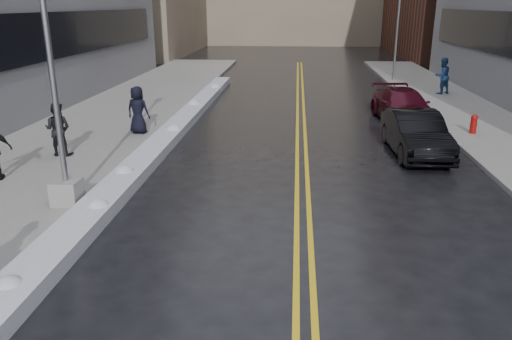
% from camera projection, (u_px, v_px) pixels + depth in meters
% --- Properties ---
extents(ground, '(160.00, 160.00, 0.00)m').
position_uv_depth(ground, '(182.00, 251.00, 10.27)').
color(ground, black).
rests_on(ground, ground).
extents(sidewalk_west, '(5.50, 50.00, 0.15)m').
position_uv_depth(sidewalk_west, '(96.00, 128.00, 20.13)').
color(sidewalk_west, gray).
rests_on(sidewalk_west, ground).
extents(sidewalk_east, '(4.00, 50.00, 0.15)m').
position_uv_depth(sidewalk_east, '(499.00, 136.00, 18.93)').
color(sidewalk_east, gray).
rests_on(sidewalk_east, ground).
extents(lane_line_left, '(0.12, 50.00, 0.01)m').
position_uv_depth(lane_line_left, '(297.00, 134.00, 19.54)').
color(lane_line_left, gold).
rests_on(lane_line_left, ground).
extents(lane_line_right, '(0.12, 50.00, 0.01)m').
position_uv_depth(lane_line_right, '(305.00, 134.00, 19.52)').
color(lane_line_right, gold).
rests_on(lane_line_right, ground).
extents(snow_ridge, '(0.90, 30.00, 0.34)m').
position_uv_depth(snow_ridge, '(164.00, 140.00, 17.96)').
color(snow_ridge, silver).
rests_on(snow_ridge, ground).
extents(lamppost, '(0.65, 0.65, 7.62)m').
position_uv_depth(lamppost, '(56.00, 108.00, 11.60)').
color(lamppost, gray).
rests_on(lamppost, sidewalk_west).
extents(fire_hydrant, '(0.26, 0.26, 0.73)m').
position_uv_depth(fire_hydrant, '(474.00, 123.00, 18.86)').
color(fire_hydrant, maroon).
rests_on(fire_hydrant, sidewalk_east).
extents(traffic_signal, '(0.16, 0.20, 6.00)m').
position_uv_depth(traffic_signal, '(397.00, 28.00, 31.23)').
color(traffic_signal, gray).
rests_on(traffic_signal, sidewalk_east).
extents(pedestrian_b, '(0.84, 0.65, 1.72)m').
position_uv_depth(pedestrian_b, '(58.00, 129.00, 16.02)').
color(pedestrian_b, black).
rests_on(pedestrian_b, sidewalk_west).
extents(pedestrian_c, '(0.96, 0.71, 1.78)m').
position_uv_depth(pedestrian_c, '(138.00, 110.00, 18.74)').
color(pedestrian_c, black).
rests_on(pedestrian_c, sidewalk_west).
extents(pedestrian_east, '(1.18, 1.09, 1.94)m').
position_uv_depth(pedestrian_east, '(442.00, 76.00, 27.03)').
color(pedestrian_east, navy).
rests_on(pedestrian_east, sidewalk_east).
extents(car_black, '(1.70, 4.43, 1.44)m').
position_uv_depth(car_black, '(416.00, 133.00, 16.66)').
color(car_black, black).
rests_on(car_black, ground).
extents(car_maroon, '(2.41, 4.95, 1.39)m').
position_uv_depth(car_maroon, '(403.00, 106.00, 21.24)').
color(car_maroon, '#3D0917').
rests_on(car_maroon, ground).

